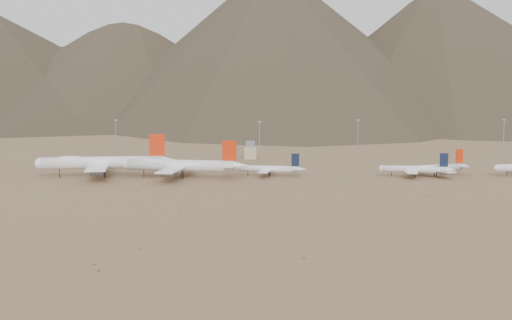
{
  "coord_description": "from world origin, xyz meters",
  "views": [
    {
      "loc": [
        17.92,
        -355.36,
        52.23
      ],
      "look_at": [
        30.85,
        30.0,
        9.21
      ],
      "focal_mm": 50.0,
      "sensor_mm": 36.0,
      "label": 1
    }
  ],
  "objects_px": {
    "widebody_centre": "(103,162)",
    "narrowbody_a": "(270,169)",
    "narrowbody_b": "(416,169)",
    "control_tower": "(250,151)",
    "widebody_east": "(181,165)"
  },
  "relations": [
    {
      "from": "widebody_centre",
      "to": "narrowbody_a",
      "type": "relative_size",
      "value": 2.02
    },
    {
      "from": "narrowbody_a",
      "to": "narrowbody_b",
      "type": "relative_size",
      "value": 0.96
    },
    {
      "from": "widebody_centre",
      "to": "control_tower",
      "type": "distance_m",
      "value": 120.81
    },
    {
      "from": "narrowbody_b",
      "to": "control_tower",
      "type": "height_order",
      "value": "narrowbody_b"
    },
    {
      "from": "widebody_east",
      "to": "narrowbody_b",
      "type": "xyz_separation_m",
      "value": [
        127.16,
        0.44,
        -2.8
      ]
    },
    {
      "from": "narrowbody_b",
      "to": "control_tower",
      "type": "distance_m",
      "value": 129.37
    },
    {
      "from": "widebody_centre",
      "to": "widebody_east",
      "type": "xyz_separation_m",
      "value": [
        43.01,
        -7.71,
        -0.77
      ]
    },
    {
      "from": "narrowbody_b",
      "to": "narrowbody_a",
      "type": "bearing_deg",
      "value": -169.43
    },
    {
      "from": "widebody_east",
      "to": "narrowbody_a",
      "type": "distance_m",
      "value": 48.77
    },
    {
      "from": "widebody_centre",
      "to": "narrowbody_b",
      "type": "height_order",
      "value": "widebody_centre"
    },
    {
      "from": "narrowbody_b",
      "to": "widebody_centre",
      "type": "bearing_deg",
      "value": -167.38
    },
    {
      "from": "narrowbody_a",
      "to": "narrowbody_b",
      "type": "height_order",
      "value": "narrowbody_b"
    },
    {
      "from": "control_tower",
      "to": "narrowbody_b",
      "type": "bearing_deg",
      "value": -47.45
    },
    {
      "from": "control_tower",
      "to": "widebody_east",
      "type": "bearing_deg",
      "value": -112.51
    },
    {
      "from": "narrowbody_a",
      "to": "control_tower",
      "type": "bearing_deg",
      "value": 108.86
    }
  ]
}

